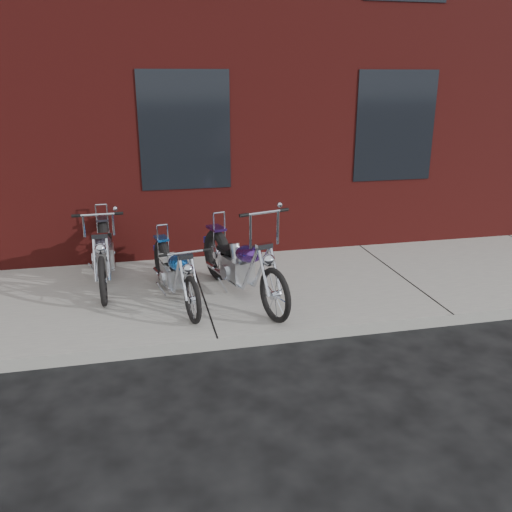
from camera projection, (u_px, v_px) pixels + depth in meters
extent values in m
plane|color=black|center=(218.00, 350.00, 6.22)|extent=(120.00, 120.00, 0.00)
cube|color=gray|center=(201.00, 295.00, 7.59)|extent=(22.00, 3.00, 0.15)
cube|color=#5A1311|center=(161.00, 30.00, 12.37)|extent=(22.00, 10.00, 8.00)
torus|color=black|center=(222.00, 258.00, 7.74)|extent=(0.35, 0.77, 0.76)
torus|color=black|center=(282.00, 300.00, 6.39)|extent=(0.26, 0.68, 0.68)
cube|color=#93979B|center=(244.00, 273.00, 7.19)|extent=(0.40, 0.48, 0.31)
ellipsoid|color=#4B227D|center=(254.00, 257.00, 6.85)|extent=(0.42, 0.63, 0.32)
cube|color=black|center=(234.00, 252.00, 7.35)|extent=(0.32, 0.35, 0.06)
cylinder|color=#B6BBC7|center=(276.00, 274.00, 6.41)|extent=(0.12, 0.30, 0.57)
cylinder|color=#B6BBC7|center=(271.00, 215.00, 6.30)|extent=(0.56, 0.19, 0.03)
cylinder|color=#B6BBC7|center=(224.00, 232.00, 7.55)|extent=(0.03, 0.03, 0.50)
cylinder|color=#B6BBC7|center=(244.00, 275.00, 7.48)|extent=(0.31, 0.92, 0.05)
torus|color=black|center=(165.00, 265.00, 7.61)|extent=(0.25, 0.67, 0.66)
torus|color=black|center=(196.00, 304.00, 6.38)|extent=(0.17, 0.59, 0.59)
cube|color=#93979B|center=(176.00, 279.00, 7.11)|extent=(0.32, 0.41, 0.27)
ellipsoid|color=blue|center=(181.00, 266.00, 6.80)|extent=(0.33, 0.54, 0.28)
cube|color=beige|center=(171.00, 260.00, 7.25)|extent=(0.26, 0.29, 0.05)
cylinder|color=#B6BBC7|center=(192.00, 282.00, 6.40)|extent=(0.09, 0.27, 0.49)
cylinder|color=#B6BBC7|center=(189.00, 256.00, 6.41)|extent=(0.50, 0.12, 0.03)
cylinder|color=#B6BBC7|center=(165.00, 243.00, 7.44)|extent=(0.02, 0.02, 0.44)
cylinder|color=#B6BBC7|center=(181.00, 281.00, 7.36)|extent=(0.20, 0.81, 0.04)
torus|color=black|center=(104.00, 246.00, 8.32)|extent=(0.16, 0.74, 0.74)
torus|color=black|center=(103.00, 285.00, 6.85)|extent=(0.09, 0.67, 0.67)
cube|color=#93979B|center=(104.00, 260.00, 7.72)|extent=(0.30, 0.42, 0.31)
ellipsoid|color=#292630|center=(101.00, 246.00, 7.36)|extent=(0.28, 0.57, 0.31)
cube|color=black|center=(103.00, 241.00, 7.90)|extent=(0.25, 0.29, 0.06)
cylinder|color=#B6BBC7|center=(101.00, 262.00, 6.88)|extent=(0.05, 0.30, 0.55)
cylinder|color=#B6BBC7|center=(97.00, 217.00, 6.83)|extent=(0.56, 0.04, 0.03)
cylinder|color=#B6BBC7|center=(102.00, 223.00, 8.12)|extent=(0.02, 0.02, 0.49)
cylinder|color=#B6BBC7|center=(113.00, 263.00, 8.00)|extent=(0.07, 0.92, 0.05)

